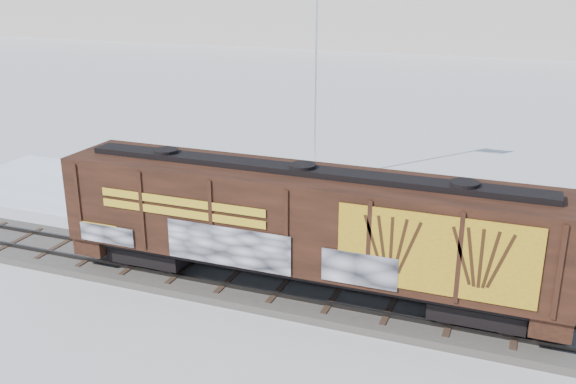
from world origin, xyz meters
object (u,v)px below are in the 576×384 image
at_px(car_white, 242,198).
at_px(car_dark, 407,227).
at_px(flagpole, 317,100).
at_px(hopper_railcar, 302,222).
at_px(car_silver, 214,183).

bearing_deg(car_white, car_dark, -109.09).
bearing_deg(flagpole, car_dark, -47.00).
distance_m(flagpole, car_dark, 10.24).
bearing_deg(car_dark, flagpole, 51.81).
bearing_deg(hopper_railcar, flagpole, 106.79).
distance_m(flagpole, car_white, 7.28).
bearing_deg(hopper_railcar, car_dark, 67.71).
xyz_separation_m(hopper_railcar, flagpole, (-3.96, 13.12, 1.67)).
bearing_deg(car_silver, hopper_railcar, -119.46).
xyz_separation_m(flagpole, car_white, (-1.78, -5.90, -3.88)).
height_order(flagpole, car_dark, flagpole).
distance_m(car_white, car_dark, 8.34).
height_order(car_silver, car_dark, car_silver).
height_order(hopper_railcar, flagpole, flagpole).
relative_size(car_silver, car_dark, 0.86).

